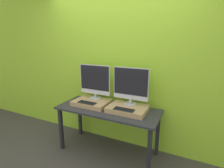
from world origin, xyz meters
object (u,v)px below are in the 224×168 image
Objects in this scene: monitor_left at (95,81)px; keyboard_left at (87,103)px; monitor_right at (131,85)px; keyboard_right at (124,109)px.

monitor_left reaches higher than keyboard_left.
keyboard_left is at bearing -90.00° from monitor_left.
monitor_left is at bearing 90.00° from keyboard_left.
monitor_right reaches higher than keyboard_right.
monitor_right is at bearing 90.00° from keyboard_right.
keyboard_right is at bearing -90.00° from monitor_right.
keyboard_right is (0.61, 0.00, 0.00)m from keyboard_left.
keyboard_left is at bearing 180.00° from keyboard_right.
monitor_left is 1.92× the size of keyboard_right.
keyboard_right is (0.61, -0.25, -0.29)m from monitor_left.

